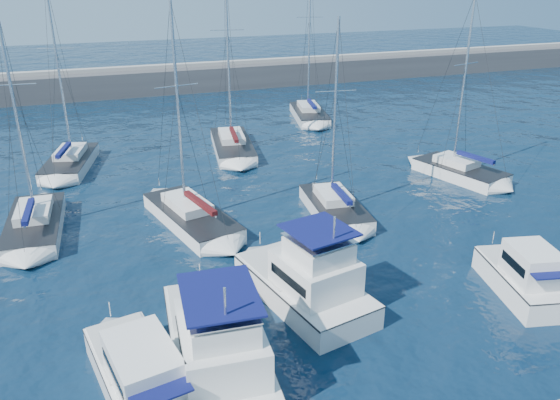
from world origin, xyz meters
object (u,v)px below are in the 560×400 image
object	(u,v)px
sailboat_mid_c	(335,208)
sailboat_back_b	(232,145)
motor_yacht_port_outer	(141,379)
sailboat_back_c	(309,114)
motor_yacht_stbd_inner	(308,283)
sailboat_mid_a	(35,224)
sailboat_back_a	(70,162)
sailboat_mid_e	(460,171)
sailboat_mid_b	(191,216)
motor_yacht_stbd_outer	(523,278)
motor_yacht_port_inner	(219,350)

from	to	relation	value
sailboat_mid_c	sailboat_back_b	bearing A→B (deg)	106.60
motor_yacht_port_outer	sailboat_back_c	distance (m)	42.32
motor_yacht_port_outer	sailboat_back_b	world-z (taller)	sailboat_back_b
motor_yacht_stbd_inner	sailboat_back_b	size ratio (longest dim) A/B	0.50
motor_yacht_stbd_inner	sailboat_mid_a	world-z (taller)	sailboat_mid_a
motor_yacht_port_outer	sailboat_back_a	size ratio (longest dim) A/B	0.50
sailboat_mid_e	sailboat_mid_b	bearing A→B (deg)	166.88
sailboat_back_a	sailboat_mid_a	bearing A→B (deg)	-86.64
sailboat_mid_e	sailboat_back_c	bearing A→B (deg)	84.40
motor_yacht_port_outer	sailboat_mid_c	world-z (taller)	sailboat_mid_c
motor_yacht_port_outer	sailboat_mid_e	size ratio (longest dim) A/B	0.55
sailboat_mid_a	sailboat_mid_e	size ratio (longest dim) A/B	1.04
sailboat_mid_c	sailboat_back_c	xyz separation A→B (m)	(8.16, 23.53, 0.03)
sailboat_mid_a	sailboat_back_a	bearing A→B (deg)	82.82
sailboat_mid_b	sailboat_back_a	size ratio (longest dim) A/B	0.92
sailboat_mid_c	sailboat_back_b	world-z (taller)	sailboat_back_b
motor_yacht_stbd_outer	sailboat_back_b	distance (m)	28.12
motor_yacht_stbd_outer	sailboat_mid_c	distance (m)	12.63
sailboat_mid_e	motor_yacht_stbd_outer	bearing A→B (deg)	-133.24
sailboat_back_a	sailboat_mid_b	bearing A→B (deg)	-49.11
motor_yacht_port_outer	motor_yacht_stbd_inner	xyz separation A→B (m)	(8.19, 3.76, 0.19)
sailboat_mid_a	motor_yacht_port_inner	bearing A→B (deg)	-62.17
motor_yacht_stbd_inner	motor_yacht_port_outer	bearing A→B (deg)	-166.93
motor_yacht_stbd_outer	sailboat_mid_a	xyz separation A→B (m)	(-22.67, 15.76, -0.43)
sailboat_back_a	sailboat_back_c	size ratio (longest dim) A/B	0.89
motor_yacht_stbd_outer	sailboat_back_c	world-z (taller)	sailboat_back_c
sailboat_mid_b	sailboat_back_b	bearing A→B (deg)	50.96
sailboat_mid_b	sailboat_back_a	xyz separation A→B (m)	(-7.00, 13.71, 0.02)
motor_yacht_port_outer	motor_yacht_port_inner	bearing A→B (deg)	-2.91
motor_yacht_port_outer	sailboat_back_b	distance (m)	30.21
motor_yacht_port_inner	sailboat_back_a	distance (m)	28.29
motor_yacht_stbd_inner	sailboat_mid_a	distance (m)	17.96
motor_yacht_stbd_inner	motor_yacht_port_inner	bearing A→B (deg)	-158.46
motor_yacht_stbd_outer	motor_yacht_port_inner	bearing A→B (deg)	-165.06
sailboat_mid_e	motor_yacht_port_inner	bearing A→B (deg)	-162.52
motor_yacht_port_outer	sailboat_mid_a	bearing A→B (deg)	94.41
motor_yacht_stbd_inner	sailboat_mid_e	bearing A→B (deg)	22.38
motor_yacht_stbd_outer	sailboat_mid_b	size ratio (longest dim) A/B	0.43
sailboat_mid_a	sailboat_mid_b	world-z (taller)	sailboat_mid_a
motor_yacht_stbd_inner	sailboat_mid_b	bearing A→B (deg)	96.04
sailboat_mid_a	sailboat_back_b	world-z (taller)	sailboat_back_b
sailboat_mid_e	sailboat_back_c	distance (m)	20.88
sailboat_back_c	sailboat_mid_e	bearing A→B (deg)	-66.29
sailboat_mid_a	sailboat_mid_b	size ratio (longest dim) A/B	1.03
motor_yacht_port_inner	sailboat_back_b	distance (m)	28.84
motor_yacht_stbd_outer	sailboat_mid_b	distance (m)	19.22
motor_yacht_port_outer	sailboat_mid_e	distance (m)	30.22
sailboat_mid_e	sailboat_mid_a	bearing A→B (deg)	161.94
motor_yacht_port_outer	motor_yacht_stbd_outer	xyz separation A→B (m)	(18.32, 0.83, 0.00)
motor_yacht_port_outer	sailboat_back_b	bearing A→B (deg)	57.87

